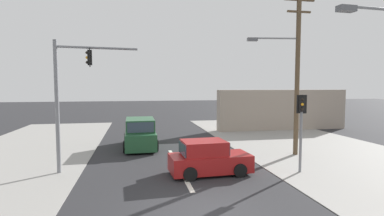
{
  "coord_description": "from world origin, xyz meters",
  "views": [
    {
      "loc": [
        -2.08,
        -8.83,
        3.97
      ],
      "look_at": [
        0.39,
        4.0,
        2.99
      ],
      "focal_mm": 28.0,
      "sensor_mm": 36.0,
      "label": 1
    }
  ],
  "objects_px": {
    "utility_pole_midground_right": "(295,68)",
    "traffic_signal_mast": "(69,89)",
    "pedestal_signal_right_kerb": "(301,120)",
    "hatchback_crossing_left": "(208,159)",
    "suv_oncoming_near": "(140,134)"
  },
  "relations": [
    {
      "from": "hatchback_crossing_left",
      "to": "traffic_signal_mast",
      "type": "bearing_deg",
      "value": 166.5
    },
    {
      "from": "utility_pole_midground_right",
      "to": "hatchback_crossing_left",
      "type": "relative_size",
      "value": 2.47
    },
    {
      "from": "traffic_signal_mast",
      "to": "suv_oncoming_near",
      "type": "xyz_separation_m",
      "value": [
        3.19,
        4.91,
        -2.95
      ]
    },
    {
      "from": "utility_pole_midground_right",
      "to": "suv_oncoming_near",
      "type": "distance_m",
      "value": 10.18
    },
    {
      "from": "suv_oncoming_near",
      "to": "utility_pole_midground_right",
      "type": "bearing_deg",
      "value": -23.07
    },
    {
      "from": "utility_pole_midground_right",
      "to": "pedestal_signal_right_kerb",
      "type": "relative_size",
      "value": 2.58
    },
    {
      "from": "utility_pole_midground_right",
      "to": "suv_oncoming_near",
      "type": "height_order",
      "value": "utility_pole_midground_right"
    },
    {
      "from": "utility_pole_midground_right",
      "to": "traffic_signal_mast",
      "type": "distance_m",
      "value": 11.9
    },
    {
      "from": "pedestal_signal_right_kerb",
      "to": "hatchback_crossing_left",
      "type": "relative_size",
      "value": 0.96
    },
    {
      "from": "utility_pole_midground_right",
      "to": "traffic_signal_mast",
      "type": "bearing_deg",
      "value": -173.92
    },
    {
      "from": "traffic_signal_mast",
      "to": "pedestal_signal_right_kerb",
      "type": "relative_size",
      "value": 1.69
    },
    {
      "from": "traffic_signal_mast",
      "to": "hatchback_crossing_left",
      "type": "height_order",
      "value": "traffic_signal_mast"
    },
    {
      "from": "pedestal_signal_right_kerb",
      "to": "utility_pole_midground_right",
      "type": "bearing_deg",
      "value": 65.38
    },
    {
      "from": "traffic_signal_mast",
      "to": "suv_oncoming_near",
      "type": "height_order",
      "value": "traffic_signal_mast"
    },
    {
      "from": "utility_pole_midground_right",
      "to": "hatchback_crossing_left",
      "type": "height_order",
      "value": "utility_pole_midground_right"
    }
  ]
}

